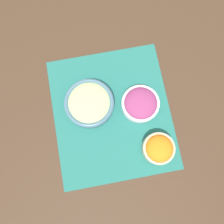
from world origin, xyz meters
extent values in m
plane|color=#422D1E|center=(0.00, 0.00, 0.00)|extent=(3.00, 3.00, 0.00)
cube|color=#236B60|center=(0.00, 0.00, 0.00)|extent=(0.54, 0.47, 0.00)
cylinder|color=beige|center=(-0.17, -0.15, 0.03)|extent=(0.12, 0.12, 0.05)
torus|color=beige|center=(-0.17, -0.15, 0.06)|extent=(0.12, 0.12, 0.01)
ellipsoid|color=orange|center=(-0.17, -0.15, 0.06)|extent=(0.10, 0.10, 0.05)
cylinder|color=slate|center=(0.05, 0.08, 0.02)|extent=(0.20, 0.20, 0.04)
torus|color=slate|center=(0.05, 0.08, 0.05)|extent=(0.19, 0.19, 0.01)
ellipsoid|color=#A8CC7F|center=(0.05, 0.08, 0.05)|extent=(0.17, 0.17, 0.02)
cylinder|color=silver|center=(0.01, -0.12, 0.03)|extent=(0.15, 0.15, 0.05)
torus|color=silver|center=(0.01, -0.12, 0.05)|extent=(0.15, 0.15, 0.01)
ellipsoid|color=#93386B|center=(0.01, -0.12, 0.05)|extent=(0.13, 0.13, 0.05)
camera|label=1|loc=(-0.15, 0.03, 0.88)|focal=35.00mm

